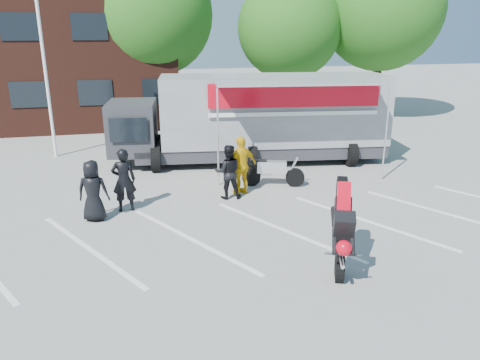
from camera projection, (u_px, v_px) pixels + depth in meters
name	position (u px, v px, depth m)	size (l,w,h in m)	color
ground	(289.00, 248.00, 11.09)	(100.00, 100.00, 0.00)	gray
parking_bay_lines	(276.00, 230.00, 12.02)	(18.00, 5.00, 0.01)	white
flagpole	(47.00, 25.00, 17.41)	(1.61, 0.12, 8.00)	white
tree_left	(153.00, 15.00, 23.73)	(6.12, 6.12, 8.64)	#382314
tree_mid	(289.00, 28.00, 24.52)	(5.44, 5.44, 7.68)	#382314
tree_right	(382.00, 9.00, 24.85)	(6.46, 6.46, 9.12)	#382314
transporter_truck	(260.00, 161.00, 18.26)	(10.30, 4.96, 3.28)	#92959A
parked_motorcycle	(273.00, 186.00, 15.38)	(0.70, 2.09, 1.09)	silver
stunt_bike_rider	(337.00, 263.00, 10.36)	(0.89, 1.89, 2.22)	black
spectator_leather_a	(93.00, 191.00, 12.43)	(0.82, 0.53, 1.67)	black
spectator_leather_b	(124.00, 180.00, 13.06)	(0.66, 0.43, 1.82)	black
spectator_leather_c	(228.00, 172.00, 14.07)	(0.81, 0.63, 1.66)	black
spectator_hivis	(241.00, 166.00, 14.40)	(1.08, 0.45, 1.84)	yellow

